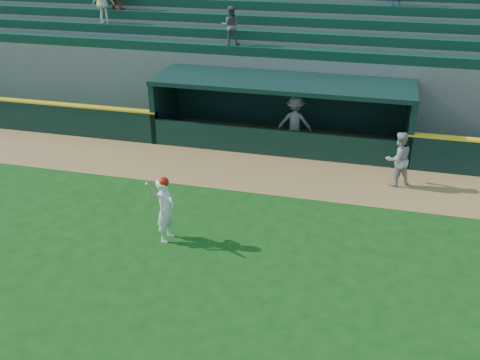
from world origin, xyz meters
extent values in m
plane|color=#114210|center=(0.00, 0.00, 0.00)|extent=(120.00, 120.00, 0.00)
cube|color=olive|center=(0.00, 4.90, 0.01)|extent=(40.00, 3.00, 0.01)
imported|color=#A3A39E|center=(4.23, 5.13, 0.89)|extent=(1.10, 1.03, 1.79)
imported|color=gray|center=(0.54, 7.63, 0.95)|extent=(1.26, 0.77, 1.90)
cube|color=slate|center=(0.00, 7.70, 0.02)|extent=(9.00, 2.60, 0.04)
cube|color=black|center=(-4.60, 7.70, 1.15)|extent=(0.20, 2.60, 2.30)
cube|color=black|center=(4.60, 7.70, 1.15)|extent=(0.20, 2.60, 2.30)
cube|color=black|center=(0.00, 9.00, 1.15)|extent=(9.40, 0.20, 2.30)
cube|color=black|center=(0.00, 7.70, 2.38)|extent=(9.40, 2.80, 0.16)
cube|color=black|center=(0.00, 6.48, 0.50)|extent=(9.00, 0.16, 1.00)
cube|color=brown|center=(0.00, 8.50, 0.25)|extent=(8.40, 0.45, 0.10)
cube|color=slate|center=(0.00, 9.53, 1.46)|extent=(34.00, 0.85, 2.91)
cube|color=#0F3828|center=(0.00, 9.41, 3.09)|extent=(34.00, 0.60, 0.36)
cube|color=slate|center=(0.00, 10.38, 1.68)|extent=(34.00, 0.85, 3.36)
cube|color=#0F3828|center=(0.00, 10.26, 3.54)|extent=(34.00, 0.60, 0.36)
cube|color=slate|center=(0.00, 11.22, 1.91)|extent=(34.00, 0.85, 3.81)
cube|color=#0F3828|center=(0.00, 11.11, 3.99)|extent=(34.00, 0.60, 0.36)
cube|color=slate|center=(0.00, 12.07, 2.13)|extent=(34.00, 0.85, 4.26)
cube|color=#0F3828|center=(0.00, 11.96, 4.44)|extent=(34.00, 0.60, 0.36)
cube|color=slate|center=(0.00, 12.93, 2.35)|extent=(34.00, 0.85, 4.71)
cube|color=slate|center=(0.00, 13.78, 2.58)|extent=(34.00, 0.85, 5.16)
cube|color=slate|center=(0.00, 14.62, 2.80)|extent=(34.00, 0.85, 5.61)
cube|color=slate|center=(0.00, 15.20, 2.80)|extent=(34.50, 0.30, 5.61)
imported|color=white|center=(-8.19, 10.28, 4.50)|extent=(0.98, 0.58, 1.56)
imported|color=#555555|center=(-2.40, 9.43, 4.00)|extent=(0.80, 0.68, 1.46)
imported|color=white|center=(-1.64, 0.23, 0.88)|extent=(0.48, 0.67, 1.76)
sphere|color=#B4190A|center=(-1.64, 0.23, 1.69)|extent=(0.27, 0.27, 0.27)
cylinder|color=#D0BC85|center=(-1.82, 0.01, 1.46)|extent=(0.28, 0.48, 0.76)
camera|label=1|loc=(3.26, -11.02, 7.60)|focal=40.00mm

